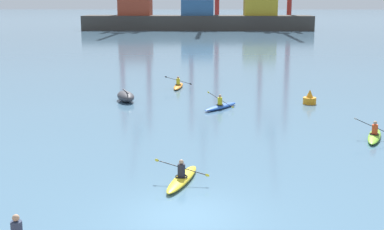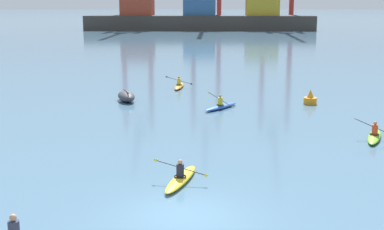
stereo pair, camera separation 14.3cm
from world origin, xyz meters
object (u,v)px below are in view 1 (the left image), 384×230
channel_buoy (310,99)px  kayak_orange (178,86)px  kayak_lime (374,135)px  kayak_yellow (182,178)px  container_barge (197,19)px  capsized_dinghy (126,96)px  kayak_blue (221,106)px

channel_buoy → kayak_orange: channel_buoy is taller
kayak_lime → kayak_yellow: kayak_lime is taller
container_barge → kayak_yellow: 108.81m
container_barge → kayak_lime: (11.34, -101.80, -2.52)m
container_barge → kayak_orange: bearing=-89.8°
channel_buoy → kayak_yellow: bearing=-116.1°
capsized_dinghy → kayak_lime: (14.41, -9.88, -0.18)m
kayak_blue → kayak_lime: size_ratio=0.91×
kayak_orange → kayak_lime: bearing=-55.2°
kayak_blue → kayak_lime: 10.78m
capsized_dinghy → kayak_lime: size_ratio=0.83×
kayak_lime → capsized_dinghy: bearing=145.6°
container_barge → kayak_blue: 94.42m
kayak_blue → kayak_lime: kayak_blue is taller
kayak_yellow → channel_buoy: bearing=63.9°
container_barge → channel_buoy: container_barge is taller
channel_buoy → kayak_blue: 6.43m
kayak_lime → kayak_orange: (-11.03, 15.89, 0.00)m
kayak_yellow → container_barge: bearing=90.9°
kayak_blue → kayak_yellow: kayak_blue is taller
capsized_dinghy → channel_buoy: size_ratio=2.82×
capsized_dinghy → kayak_orange: size_ratio=0.82×
capsized_dinghy → kayak_yellow: 17.53m
capsized_dinghy → kayak_yellow: bearing=-74.0°
kayak_orange → container_barge: bearing=90.2°
capsized_dinghy → kayak_lime: 17.47m
channel_buoy → kayak_lime: size_ratio=0.29×
kayak_orange → channel_buoy: bearing=-34.9°
container_barge → kayak_blue: size_ratio=17.51×
kayak_blue → kayak_yellow: bearing=-97.2°
container_barge → capsized_dinghy: bearing=-91.9°
container_barge → kayak_blue: (3.57, -94.32, -2.52)m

